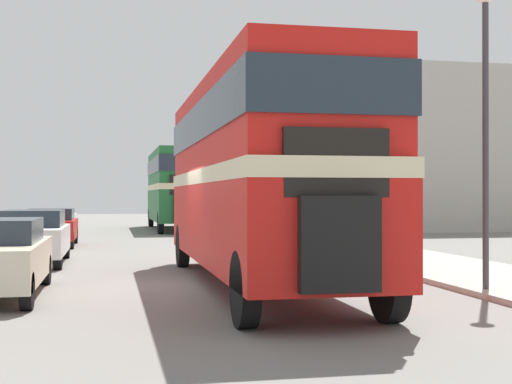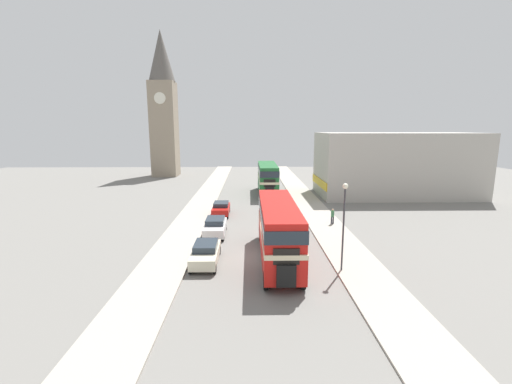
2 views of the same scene
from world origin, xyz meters
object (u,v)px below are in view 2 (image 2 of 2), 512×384
pedestrian_walking (333,215)px  street_lamp (344,214)px  bus_distant (268,176)px  car_parked_mid (215,226)px  car_parked_near (206,253)px  double_decker_bus (278,227)px  car_parked_far (221,208)px  church_tower (163,103)px

pedestrian_walking → street_lamp: bearing=-100.5°
bus_distant → car_parked_mid: bearing=-106.6°
car_parked_near → car_parked_mid: size_ratio=1.02×
double_decker_bus → car_parked_mid: double_decker_bus is taller
street_lamp → car_parked_mid: bearing=138.2°
car_parked_mid → double_decker_bus: bearing=-49.9°
bus_distant → car_parked_near: bearing=-102.6°
pedestrian_walking → car_parked_near: bearing=-140.1°
car_parked_far → pedestrian_walking: (11.29, -4.18, 0.25)m
double_decker_bus → car_parked_mid: bearing=130.1°
pedestrian_walking → church_tower: church_tower is taller
car_parked_far → church_tower: 37.24m
bus_distant → car_parked_far: size_ratio=2.70×
double_decker_bus → pedestrian_walking: (6.12, 8.97, -1.53)m
church_tower → car_parked_mid: bearing=-70.8°
car_parked_near → church_tower: size_ratio=0.16×
pedestrian_walking → double_decker_bus: bearing=-124.3°
double_decker_bus → car_parked_near: (-5.16, -0.47, -1.76)m
double_decker_bus → bus_distant: size_ratio=1.05×
car_parked_mid → car_parked_far: 7.08m
car_parked_mid → bus_distant: bearing=73.4°
car_parked_near → car_parked_far: 13.62m
bus_distant → car_parked_far: (-5.75, -12.10, -1.85)m
car_parked_mid → car_parked_near: bearing=-90.3°
double_decker_bus → car_parked_far: bearing=111.4°
car_parked_near → church_tower: (-13.56, 45.62, 13.36)m
double_decker_bus → street_lamp: 4.81m
double_decker_bus → car_parked_near: size_ratio=2.53×
double_decker_bus → pedestrian_walking: bearing=55.7°
car_parked_near → street_lamp: 9.90m
bus_distant → church_tower: size_ratio=0.39×
double_decker_bus → pedestrian_walking: size_ratio=7.24×
car_parked_far → pedestrian_walking: 12.04m
car_parked_mid → pedestrian_walking: bearing=14.5°
car_parked_near → street_lamp: (9.22, -1.67, 3.19)m
double_decker_bus → car_parked_near: double_decker_bus is taller
double_decker_bus → pedestrian_walking: 10.97m
car_parked_far → pedestrian_walking: size_ratio=2.56×
car_parked_far → church_tower: size_ratio=0.14×
double_decker_bus → car_parked_far: 14.25m
car_parked_mid → car_parked_far: bearing=90.4°
double_decker_bus → church_tower: bearing=112.5°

